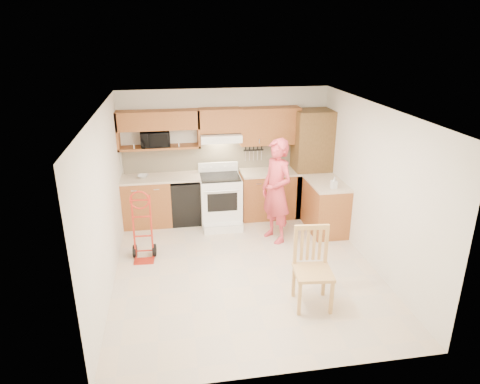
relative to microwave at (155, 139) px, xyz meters
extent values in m
cube|color=beige|center=(1.33, -2.08, -1.65)|extent=(4.00, 4.50, 0.02)
cube|color=white|center=(1.33, -2.08, 0.87)|extent=(4.00, 4.50, 0.02)
cube|color=silver|center=(1.33, 0.17, -0.39)|extent=(4.00, 0.02, 2.50)
cube|color=silver|center=(1.33, -4.34, -0.39)|extent=(4.00, 0.02, 2.50)
cube|color=silver|center=(-0.68, -2.08, -0.39)|extent=(0.02, 4.50, 2.50)
cube|color=silver|center=(3.34, -2.08, -0.39)|extent=(0.02, 4.50, 2.50)
cube|color=beige|center=(1.33, 0.15, -0.44)|extent=(3.92, 0.03, 0.55)
cube|color=brown|center=(-0.22, -0.14, -1.19)|extent=(0.90, 0.60, 0.90)
cube|color=black|center=(0.53, -0.14, -1.21)|extent=(0.60, 0.60, 0.85)
cube|color=brown|center=(2.16, -0.14, -1.19)|extent=(1.14, 0.60, 0.90)
cube|color=beige|center=(0.08, -0.13, -0.72)|extent=(1.50, 0.63, 0.04)
cube|color=beige|center=(2.16, -0.13, -0.72)|extent=(1.14, 0.63, 0.04)
cube|color=brown|center=(3.03, -0.94, -1.19)|extent=(0.60, 1.00, 0.90)
cube|color=beige|center=(3.03, -0.94, -0.72)|extent=(0.63, 1.00, 0.04)
cube|color=brown|center=(2.98, -0.14, -0.59)|extent=(0.70, 0.60, 2.10)
cube|color=brown|center=(0.08, 0.00, 0.34)|extent=(1.50, 0.33, 0.34)
cube|color=brown|center=(0.08, 0.00, -0.17)|extent=(1.50, 0.33, 0.04)
cube|color=brown|center=(1.21, 0.00, 0.30)|extent=(0.76, 0.33, 0.44)
cube|color=brown|center=(2.16, 0.00, 0.16)|extent=(1.14, 0.33, 0.70)
cube|color=white|center=(1.21, -0.06, -0.01)|extent=(0.76, 0.46, 0.14)
imported|color=black|center=(0.00, 0.00, 0.00)|extent=(0.55, 0.40, 0.29)
imported|color=#BF3741|center=(2.03, -1.18, -0.72)|extent=(0.68, 0.79, 1.84)
imported|color=white|center=(3.03, -1.26, -0.59)|extent=(0.10, 0.10, 0.21)
imported|color=white|center=(-0.26, -0.14, -0.67)|extent=(0.23, 0.23, 0.05)
camera|label=1|loc=(0.29, -7.91, 1.92)|focal=32.32mm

